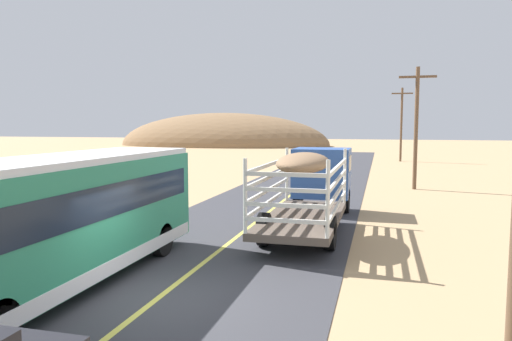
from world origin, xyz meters
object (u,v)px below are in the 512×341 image
(power_pole_far, at_px, (401,122))
(boulder_far_horizon, at_px, (20,177))
(livestock_truck, at_px, (316,178))
(bus, at_px, (60,218))
(power_pole_mid, at_px, (416,124))

(power_pole_far, height_order, boulder_far_horizon, power_pole_far)
(livestock_truck, xyz_separation_m, bus, (-4.91, -9.73, -0.04))
(power_pole_mid, bearing_deg, livestock_truck, -112.27)
(livestock_truck, xyz_separation_m, power_pole_far, (4.63, 34.28, 2.45))
(power_pole_mid, xyz_separation_m, power_pole_far, (0.00, 22.97, 0.21))
(livestock_truck, relative_size, power_pole_far, 1.23)
(power_pole_mid, distance_m, power_pole_far, 22.97)
(livestock_truck, xyz_separation_m, power_pole_mid, (4.63, 11.31, 2.24))
(power_pole_mid, bearing_deg, boulder_far_horizon, -168.37)
(boulder_far_horizon, bearing_deg, livestock_truck, -17.29)
(boulder_far_horizon, bearing_deg, bus, -46.55)
(livestock_truck, bearing_deg, boulder_far_horizon, 162.71)
(livestock_truck, relative_size, power_pole_mid, 1.30)
(power_pole_mid, distance_m, boulder_far_horizon, 25.42)
(power_pole_far, xyz_separation_m, boulder_far_horizon, (-24.66, -28.04, -3.66))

